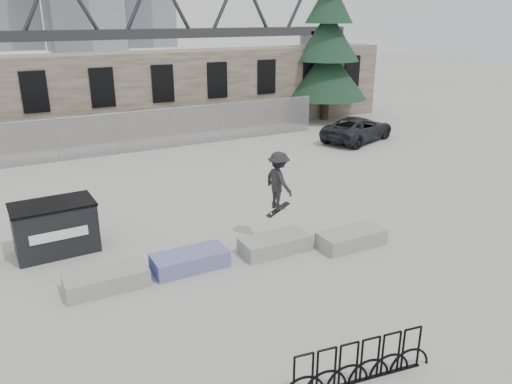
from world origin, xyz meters
The scene contains 13 objects.
ground centered at (0.00, 0.00, 0.00)m, with size 120.00×120.00×0.00m, color #A1A19C.
stone_wall centered at (0.00, 16.24, 2.26)m, with size 36.00×2.58×4.50m.
chainlink_fence centered at (0.00, 12.50, 1.04)m, with size 22.06×0.06×2.02m.
planter_far_left centered at (-3.37, -0.01, 0.25)m, with size 2.00×0.90×0.46m.
planter_center_left centered at (-1.17, -0.01, 0.25)m, with size 2.00×0.90×0.46m.
planter_center_right centered at (1.33, -0.23, 0.25)m, with size 2.00×0.90×0.46m.
planter_offset centered at (3.50, -0.95, 0.25)m, with size 2.00×0.90×0.46m.
dumpster centered at (-4.15, 2.76, 0.74)m, with size 2.28×1.43×1.47m.
bike_rack centered at (-0.04, -5.62, 0.44)m, with size 3.11×0.50×0.90m.
spruce_tree centered at (13.78, 14.72, 4.63)m, with size 5.13×5.13×11.50m.
truss_bridge centered at (10.00, 55.00, 4.13)m, with size 70.00×3.00×9.80m.
suv centered at (11.96, 9.16, 0.65)m, with size 2.15×4.65×1.29m, color black.
skateboarder centered at (1.74, 0.30, 1.92)m, with size 0.78×1.16×1.90m.
Camera 1 is at (-5.26, -11.35, 6.44)m, focal length 35.00 mm.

